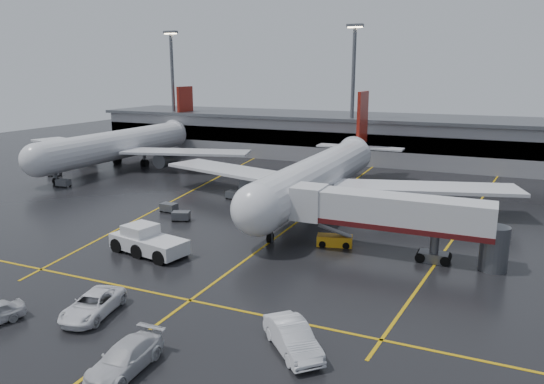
% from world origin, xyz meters
% --- Properties ---
extents(ground, '(220.00, 220.00, 0.00)m').
position_xyz_m(ground, '(0.00, 0.00, 0.00)').
color(ground, black).
rests_on(ground, ground).
extents(apron_line_centre, '(0.25, 90.00, 0.02)m').
position_xyz_m(apron_line_centre, '(0.00, 0.00, 0.01)').
color(apron_line_centre, gold).
rests_on(apron_line_centre, ground).
extents(apron_line_stop, '(60.00, 0.25, 0.02)m').
position_xyz_m(apron_line_stop, '(0.00, -22.00, 0.01)').
color(apron_line_stop, gold).
rests_on(apron_line_stop, ground).
extents(apron_line_left, '(9.99, 69.35, 0.02)m').
position_xyz_m(apron_line_left, '(-20.00, 10.00, 0.01)').
color(apron_line_left, gold).
rests_on(apron_line_left, ground).
extents(apron_line_right, '(7.57, 69.64, 0.02)m').
position_xyz_m(apron_line_right, '(18.00, 10.00, 0.01)').
color(apron_line_right, gold).
rests_on(apron_line_right, ground).
extents(terminal, '(122.00, 19.00, 8.60)m').
position_xyz_m(terminal, '(0.00, 47.93, 4.32)').
color(terminal, gray).
rests_on(terminal, ground).
extents(light_mast_left, '(3.00, 1.20, 25.45)m').
position_xyz_m(light_mast_left, '(-45.00, 42.00, 14.47)').
color(light_mast_left, '#595B60').
rests_on(light_mast_left, ground).
extents(light_mast_mid, '(3.00, 1.20, 25.45)m').
position_xyz_m(light_mast_mid, '(-5.00, 42.00, 14.47)').
color(light_mast_mid, '#595B60').
rests_on(light_mast_mid, ground).
extents(main_airliner, '(48.80, 45.60, 14.10)m').
position_xyz_m(main_airliner, '(0.00, 9.70, 4.21)').
color(main_airliner, silver).
rests_on(main_airliner, ground).
extents(second_airliner, '(48.80, 45.60, 14.10)m').
position_xyz_m(second_airliner, '(-42.00, 21.70, 4.21)').
color(second_airliner, silver).
rests_on(second_airliner, ground).
extents(jet_bridge, '(19.90, 3.40, 6.05)m').
position_xyz_m(jet_bridge, '(11.87, -6.00, 3.93)').
color(jet_bridge, silver).
rests_on(jet_bridge, ground).
extents(pushback_tractor, '(8.36, 4.72, 2.82)m').
position_xyz_m(pushback_tractor, '(-9.41, -14.78, 1.12)').
color(pushback_tractor, silver).
rests_on(pushback_tractor, ground).
extents(belt_loader, '(3.74, 2.30, 2.21)m').
position_xyz_m(belt_loader, '(6.38, -5.40, 0.55)').
color(belt_loader, orange).
rests_on(belt_loader, ground).
extents(service_van_a, '(3.73, 6.17, 1.60)m').
position_xyz_m(service_van_a, '(-5.03, -26.87, 0.80)').
color(service_van_a, white).
rests_on(service_van_a, ground).
extents(service_van_b, '(2.48, 5.72, 1.64)m').
position_xyz_m(service_van_b, '(1.71, -31.52, 0.82)').
color(service_van_b, silver).
rests_on(service_van_b, ground).
extents(service_van_c, '(5.37, 5.46, 1.87)m').
position_xyz_m(service_van_c, '(9.83, -25.59, 0.94)').
color(service_van_c, white).
rests_on(service_van_c, ground).
extents(baggage_cart_a, '(2.32, 1.91, 1.12)m').
position_xyz_m(baggage_cart_a, '(-12.66, -4.25, 0.63)').
color(baggage_cart_a, '#595B60').
rests_on(baggage_cart_a, ground).
extents(baggage_cart_b, '(2.08, 1.42, 1.12)m').
position_xyz_m(baggage_cart_b, '(-16.19, -1.64, 0.63)').
color(baggage_cart_b, '#595B60').
rests_on(baggage_cart_b, ground).
extents(baggage_cart_c, '(2.14, 1.54, 1.12)m').
position_xyz_m(baggage_cart_c, '(-11.94, 7.51, 0.63)').
color(baggage_cart_c, '#595B60').
rests_on(baggage_cart_c, ground).
extents(baggage_cart_d, '(2.35, 1.98, 1.12)m').
position_xyz_m(baggage_cart_d, '(-46.93, 9.46, 0.63)').
color(baggage_cart_d, '#595B60').
rests_on(baggage_cart_d, ground).
extents(baggage_cart_e, '(2.09, 1.45, 1.12)m').
position_xyz_m(baggage_cart_e, '(-39.28, 3.89, 0.63)').
color(baggage_cart_e, '#595B60').
rests_on(baggage_cart_e, ground).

